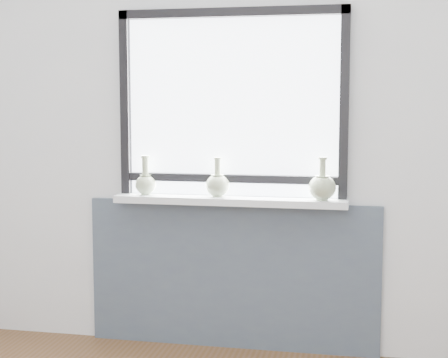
% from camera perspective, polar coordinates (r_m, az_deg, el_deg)
% --- Properties ---
extents(back_wall, '(3.60, 0.02, 2.60)m').
position_cam_1_polar(back_wall, '(3.92, 0.76, 4.49)').
color(back_wall, silver).
rests_on(back_wall, ground).
extents(apron_panel, '(1.70, 0.03, 0.86)m').
position_cam_1_polar(apron_panel, '(4.02, 0.66, -8.02)').
color(apron_panel, '#45525E').
rests_on(apron_panel, ground).
extents(windowsill, '(1.32, 0.18, 0.04)m').
position_cam_1_polar(windowsill, '(3.86, 0.48, -1.80)').
color(windowsill, silver).
rests_on(windowsill, apron_panel).
extents(window, '(1.30, 0.06, 1.05)m').
position_cam_1_polar(window, '(3.88, 0.66, 6.55)').
color(window, black).
rests_on(window, windowsill).
extents(vase_a, '(0.12, 0.12, 0.23)m').
position_cam_1_polar(vase_a, '(3.98, -6.54, -0.28)').
color(vase_a, '#ACBD94').
rests_on(vase_a, windowsill).
extents(vase_b, '(0.14, 0.14, 0.22)m').
position_cam_1_polar(vase_b, '(3.87, -0.54, -0.43)').
color(vase_b, '#ACBD94').
rests_on(vase_b, windowsill).
extents(vase_c, '(0.15, 0.15, 0.24)m').
position_cam_1_polar(vase_c, '(3.76, 8.17, -0.60)').
color(vase_c, '#ACBD94').
rests_on(vase_c, windowsill).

